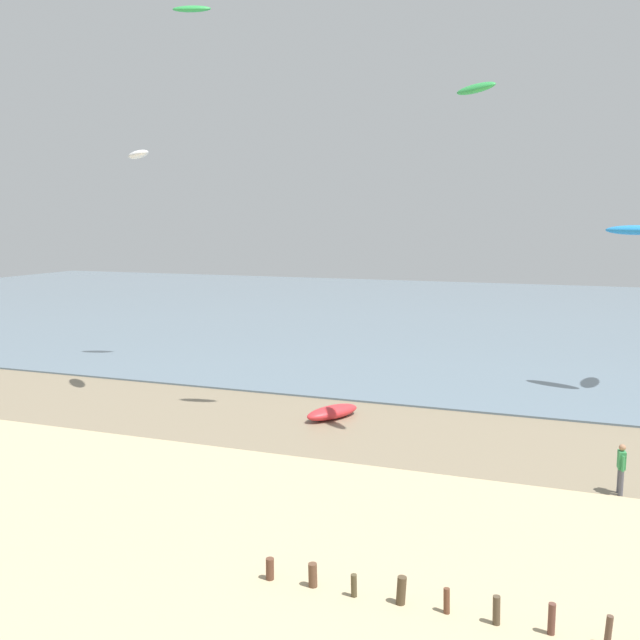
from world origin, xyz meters
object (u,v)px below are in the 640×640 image
Objects in this scene: kite_aloft_0 at (138,154)px; kite_aloft_5 at (192,9)px; person_by_waterline at (621,468)px; grounded_kite at (332,412)px; kite_aloft_1 at (636,230)px; kite_aloft_2 at (476,89)px.

kite_aloft_0 is 11.26m from kite_aloft_5.
person_by_waterline is at bearing 133.95° from kite_aloft_5.
grounded_kite is at bearing 156.36° from person_by_waterline.
person_by_waterline is 0.57× the size of kite_aloft_1.
kite_aloft_2 is at bearing 134.13° from kite_aloft_5.
kite_aloft_2 is (6.30, -2.03, 13.51)m from grounded_kite.
grounded_kite is at bearing 20.39° from kite_aloft_2.
kite_aloft_1 is at bearing 85.84° from person_by_waterline.
kite_aloft_2 is (16.65, -2.67, 1.63)m from kite_aloft_0.
kite_aloft_2 is at bearing 30.91° from kite_aloft_0.
kite_aloft_1 is 1.55× the size of kite_aloft_2.
kite_aloft_0 is at bearing -137.55° from kite_aloft_1.
kite_aloft_1 is at bearing 154.56° from grounded_kite.
kite_aloft_5 is at bearing -154.08° from kite_aloft_1.
kite_aloft_1 is 27.16m from kite_aloft_5.
kite_aloft_1 is at bearing -81.92° from kite_aloft_2.
kite_aloft_5 is at bearing 136.97° from kite_aloft_0.
kite_aloft_0 is 0.81× the size of kite_aloft_1.
person_by_waterline is 0.88× the size of kite_aloft_2.
person_by_waterline reaches higher than grounded_kite.
grounded_kite is at bearing 128.76° from kite_aloft_5.
kite_aloft_0 is (-22.17, 5.81, 11.26)m from person_by_waterline.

